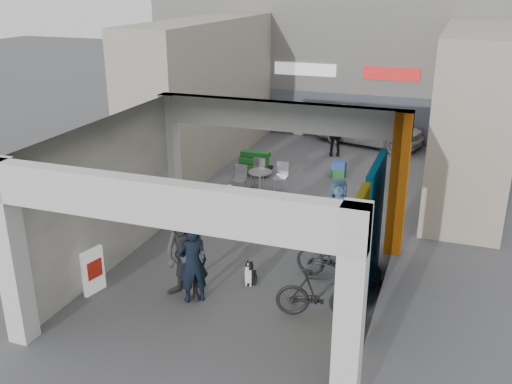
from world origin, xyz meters
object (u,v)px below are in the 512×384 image
at_px(produce_stand, 254,166).
at_px(man_elderly, 337,211).
at_px(man_back_turned, 186,255).
at_px(bicycle_front, 339,260).
at_px(white_van, 369,127).
at_px(cafe_set, 259,181).
at_px(border_collie, 250,274).
at_px(man_crates, 336,134).
at_px(bicycle_rear, 320,293).
at_px(man_with_dog, 193,263).

height_order(produce_stand, man_elderly, man_elderly).
bearing_deg(man_back_turned, bicycle_front, 40.99).
relative_size(produce_stand, man_back_turned, 0.59).
bearing_deg(man_elderly, white_van, 82.03).
relative_size(cafe_set, white_van, 0.36).
bearing_deg(man_back_turned, cafe_set, 104.69).
height_order(border_collie, man_crates, man_crates).
bearing_deg(bicycle_front, bicycle_rear, -175.40).
xyz_separation_m(produce_stand, bicycle_front, (4.25, -6.27, 0.21)).
height_order(man_elderly, white_van, man_elderly).
bearing_deg(man_elderly, man_crates, 90.13).
relative_size(man_elderly, bicycle_front, 0.90).
bearing_deg(cafe_set, man_crates, 72.31).
bearing_deg(man_crates, man_with_dog, 73.47).
distance_m(man_with_dog, bicycle_rear, 2.63).
bearing_deg(cafe_set, border_collie, -72.60).
relative_size(produce_stand, border_collie, 2.00).
distance_m(bicycle_front, bicycle_rear, 1.52).
relative_size(border_collie, white_van, 0.14).
bearing_deg(border_collie, man_elderly, 43.45).
bearing_deg(man_back_turned, man_crates, 94.76).
distance_m(man_elderly, bicycle_rear, 3.44).
xyz_separation_m(cafe_set, bicycle_front, (3.53, -4.80, 0.19)).
bearing_deg(white_van, bicycle_front, -158.46).
height_order(man_elderly, bicycle_rear, man_elderly).
xyz_separation_m(cafe_set, man_crates, (1.44, 4.50, 0.54)).
distance_m(border_collie, bicycle_front, 1.96).
bearing_deg(man_back_turned, man_with_dog, 1.83).
distance_m(border_collie, man_elderly, 3.03).
bearing_deg(border_collie, bicycle_front, 3.46).
relative_size(man_with_dog, man_back_turned, 0.86).
bearing_deg(produce_stand, bicycle_front, -54.24).
xyz_separation_m(man_elderly, white_van, (-0.73, 9.53, -0.15)).
bearing_deg(man_elderly, cafe_set, 124.14).
distance_m(produce_stand, border_collie, 7.45).
bearing_deg(man_elderly, bicycle_rear, -95.76).
bearing_deg(white_van, man_crates, 172.18).
bearing_deg(produce_stand, man_back_turned, -78.22).
bearing_deg(man_elderly, border_collie, -129.14).
xyz_separation_m(bicycle_rear, white_van, (-1.12, 12.93, 0.21)).
bearing_deg(man_back_turned, produce_stand, 108.57).
relative_size(produce_stand, man_elderly, 0.68).
xyz_separation_m(man_back_turned, white_van, (1.63, 13.20, -0.28)).
relative_size(man_crates, bicycle_front, 0.88).
distance_m(cafe_set, man_elderly, 4.28).
xyz_separation_m(man_elderly, bicycle_front, (0.45, -1.88, -0.36)).
xyz_separation_m(produce_stand, man_back_turned, (1.44, -8.06, 0.70)).
relative_size(man_with_dog, bicycle_rear, 1.00).
xyz_separation_m(man_elderly, bicycle_rear, (0.39, -3.40, -0.36)).
bearing_deg(bicycle_front, man_elderly, 20.14).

